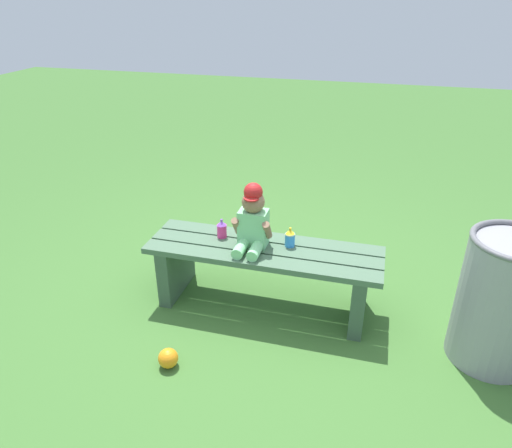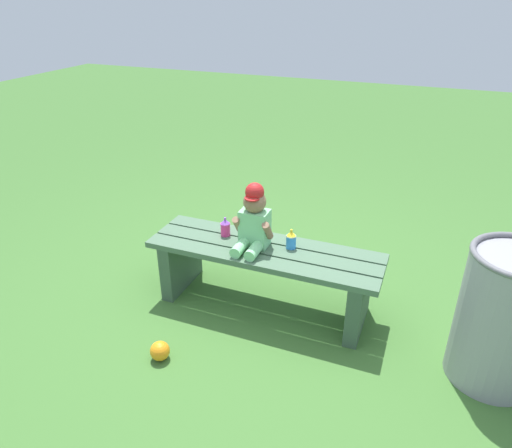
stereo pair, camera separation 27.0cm
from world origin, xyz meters
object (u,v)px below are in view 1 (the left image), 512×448
sippy_cup_left (222,229)px  toy_ball (168,358)px  park_bench (264,266)px  trash_bin (502,300)px  sippy_cup_right (290,238)px  child_figure (252,220)px

sippy_cup_left → toy_ball: size_ratio=1.14×
park_bench → trash_bin: (1.31, -0.13, 0.09)m
sippy_cup_right → trash_bin: (1.16, -0.19, -0.10)m
sippy_cup_left → sippy_cup_right: bearing=0.0°
sippy_cup_left → sippy_cup_right: size_ratio=1.00×
sippy_cup_left → trash_bin: size_ratio=0.17×
toy_ball → trash_bin: bearing=18.0°
sippy_cup_right → trash_bin: trash_bin is taller
child_figure → sippy_cup_right: size_ratio=3.26×
sippy_cup_left → sippy_cup_right: same height
toy_ball → sippy_cup_right: bearing=55.7°
park_bench → child_figure: bearing=-179.3°
sippy_cup_right → sippy_cup_left: bearing=180.0°
child_figure → sippy_cup_right: 0.26m
park_bench → sippy_cup_right: (0.15, 0.06, 0.19)m
sippy_cup_left → sippy_cup_right: (0.43, 0.00, 0.00)m
park_bench → toy_ball: park_bench is taller
sippy_cup_right → toy_ball: size_ratio=1.14×
sippy_cup_right → toy_ball: bearing=-124.3°
sippy_cup_left → toy_ball: (-0.07, -0.73, -0.42)m
park_bench → sippy_cup_right: 0.25m
sippy_cup_right → park_bench: bearing=-157.5°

